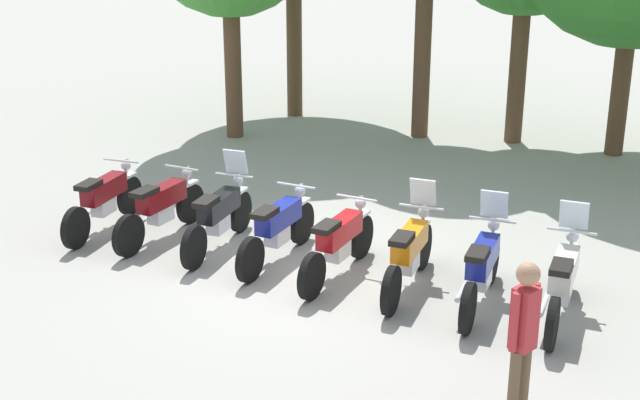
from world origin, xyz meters
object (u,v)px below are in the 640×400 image
object	(u,v)px
motorcycle_2	(219,215)
motorcycle_4	(339,242)
motorcycle_5	(409,252)
motorcycle_6	(482,267)
person_0	(523,331)
motorcycle_7	(563,281)
motorcycle_3	(278,228)
motorcycle_1	(161,207)
motorcycle_0	(104,199)

from	to	relation	value
motorcycle_2	motorcycle_4	distance (m)	2.03
motorcycle_5	motorcycle_6	size ratio (longest dim) A/B	1.00
motorcycle_2	person_0	xyz separation A→B (m)	(5.14, -2.59, 0.52)
motorcycle_5	person_0	world-z (taller)	person_0
motorcycle_5	motorcycle_7	world-z (taller)	same
motorcycle_3	motorcycle_6	size ratio (longest dim) A/B	1.00
motorcycle_7	person_0	size ratio (longest dim) A/B	1.24
motorcycle_1	motorcycle_6	distance (m)	5.04
motorcycle_7	motorcycle_6	bearing A→B (deg)	88.40
motorcycle_0	motorcycle_2	xyz separation A→B (m)	(2.02, 0.16, 0.01)
motorcycle_2	motorcycle_3	distance (m)	1.01
motorcycle_1	motorcycle_6	xyz separation A→B (m)	(5.04, -0.08, 0.01)
motorcycle_2	motorcycle_4	size ratio (longest dim) A/B	1.00
motorcycle_2	motorcycle_7	world-z (taller)	same
motorcycle_2	motorcycle_6	bearing A→B (deg)	-98.01
motorcycle_1	motorcycle_7	world-z (taller)	motorcycle_7
motorcycle_3	motorcycle_6	bearing A→B (deg)	-92.22
motorcycle_1	motorcycle_0	bearing A→B (deg)	96.95
motorcycle_4	motorcycle_5	world-z (taller)	motorcycle_5
motorcycle_0	motorcycle_6	world-z (taller)	motorcycle_6
motorcycle_2	motorcycle_6	distance (m)	4.03
motorcycle_2	person_0	size ratio (longest dim) A/B	1.24
motorcycle_2	motorcycle_7	distance (m)	5.04
motorcycle_3	person_0	xyz separation A→B (m)	(4.12, -2.56, 0.54)
motorcycle_1	motorcycle_5	size ratio (longest dim) A/B	1.00
motorcycle_3	motorcycle_4	bearing A→B (deg)	-96.44
motorcycle_3	person_0	world-z (taller)	person_0
motorcycle_6	motorcycle_1	bearing A→B (deg)	83.81
motorcycle_3	motorcycle_7	distance (m)	4.03
motorcycle_3	person_0	bearing A→B (deg)	-122.23
motorcycle_1	motorcycle_6	size ratio (longest dim) A/B	1.00
motorcycle_4	motorcycle_0	bearing A→B (deg)	91.16
motorcycle_1	motorcycle_7	size ratio (longest dim) A/B	1.00
motorcycle_6	motorcycle_7	size ratio (longest dim) A/B	1.00
motorcycle_0	motorcycle_5	xyz separation A→B (m)	(5.04, 0.08, 0.01)
motorcycle_1	motorcycle_4	xyz separation A→B (m)	(3.02, -0.09, 0.00)
motorcycle_6	person_0	xyz separation A→B (m)	(1.10, -2.46, 0.52)
motorcycle_0	motorcycle_5	world-z (taller)	motorcycle_5
motorcycle_5	motorcycle_0	bearing A→B (deg)	85.84
motorcycle_0	motorcycle_1	bearing A→B (deg)	-91.24
motorcycle_5	motorcycle_6	world-z (taller)	same
motorcycle_0	motorcycle_3	world-z (taller)	same
motorcycle_3	motorcycle_7	xyz separation A→B (m)	(4.03, -0.05, 0.01)
motorcycle_0	motorcycle_1	world-z (taller)	same
motorcycle_4	motorcycle_6	size ratio (longest dim) A/B	1.00
motorcycle_2	motorcycle_3	bearing A→B (deg)	-97.97
motorcycle_3	motorcycle_0	bearing A→B (deg)	92.06
motorcycle_0	motorcycle_4	world-z (taller)	same
motorcycle_5	motorcycle_7	bearing A→B (deg)	-95.19
motorcycle_4	person_0	size ratio (longest dim) A/B	1.24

